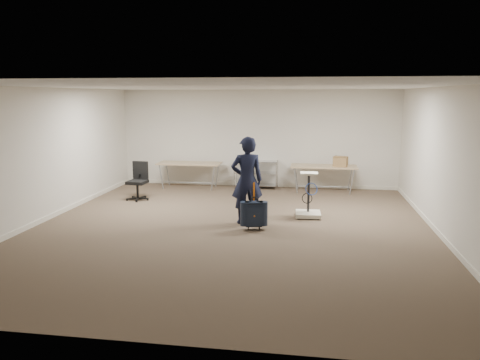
# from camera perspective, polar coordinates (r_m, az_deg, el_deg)

# --- Properties ---
(ground) EXTENTS (9.00, 9.00, 0.00)m
(ground) POSITION_cam_1_polar(r_m,az_deg,el_deg) (9.45, -1.10, -5.90)
(ground) COLOR #4A392D
(ground) RESTS_ON ground
(room_shell) EXTENTS (8.00, 9.00, 9.00)m
(room_shell) POSITION_cam_1_polar(r_m,az_deg,el_deg) (10.75, 0.17, -3.62)
(room_shell) COLOR silver
(room_shell) RESTS_ON ground
(folding_table_left) EXTENTS (1.80, 0.75, 0.73)m
(folding_table_left) POSITION_cam_1_polar(r_m,az_deg,el_deg) (13.49, -6.19, 1.89)
(folding_table_left) COLOR #997D5E
(folding_table_left) RESTS_ON ground
(folding_table_right) EXTENTS (1.80, 0.75, 0.73)m
(folding_table_right) POSITION_cam_1_polar(r_m,az_deg,el_deg) (13.04, 10.17, 1.50)
(folding_table_right) COLOR #997D5E
(folding_table_right) RESTS_ON ground
(wire_shelf) EXTENTS (1.22, 0.47, 0.80)m
(wire_shelf) POSITION_cam_1_polar(r_m,az_deg,el_deg) (13.41, 1.98, 0.87)
(wire_shelf) COLOR #B8BABF
(wire_shelf) RESTS_ON ground
(person) EXTENTS (0.76, 0.61, 1.81)m
(person) POSITION_cam_1_polar(r_m,az_deg,el_deg) (9.63, 0.85, -0.04)
(person) COLOR black
(person) RESTS_ON ground
(suitcase) EXTENTS (0.38, 0.27, 0.96)m
(suitcase) POSITION_cam_1_polar(r_m,az_deg,el_deg) (9.27, 1.71, -4.14)
(suitcase) COLOR #161C31
(suitcase) RESTS_ON ground
(office_chair) EXTENTS (0.59, 0.59, 0.97)m
(office_chair) POSITION_cam_1_polar(r_m,az_deg,el_deg) (12.22, -12.31, -0.99)
(office_chair) COLOR black
(office_chair) RESTS_ON ground
(equipment_cart) EXTENTS (0.56, 0.56, 0.99)m
(equipment_cart) POSITION_cam_1_polar(r_m,az_deg,el_deg) (10.35, 8.33, -3.08)
(equipment_cart) COLOR beige
(equipment_cart) RESTS_ON ground
(cardboard_box) EXTENTS (0.42, 0.36, 0.27)m
(cardboard_box) POSITION_cam_1_polar(r_m,az_deg,el_deg) (12.98, 12.15, 2.23)
(cardboard_box) COLOR #946345
(cardboard_box) RESTS_ON folding_table_right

